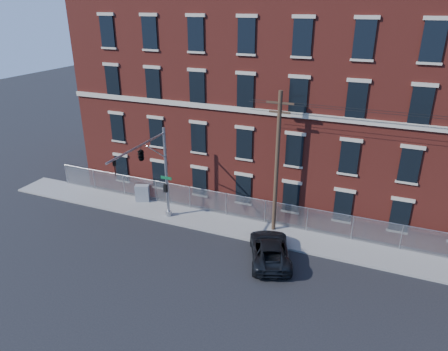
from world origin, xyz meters
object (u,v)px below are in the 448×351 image
traffic_signal_mast (147,161)px  utility_pole_near (277,162)px  pickup_truck (270,249)px  utility_cabinet (142,193)px

traffic_signal_mast → utility_pole_near: utility_pole_near is taller
utility_pole_near → pickup_truck: 5.88m
traffic_signal_mast → pickup_truck: bearing=-0.9°
pickup_truck → utility_cabinet: 12.58m
pickup_truck → utility_cabinet: utility_cabinet is taller
traffic_signal_mast → pickup_truck: size_ratio=1.35×
utility_cabinet → traffic_signal_mast: bearing=-70.5°
utility_pole_near → utility_cabinet: utility_pole_near is taller
traffic_signal_mast → utility_cabinet: 6.70m
traffic_signal_mast → utility_cabinet: (-3.21, 3.69, -4.58)m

